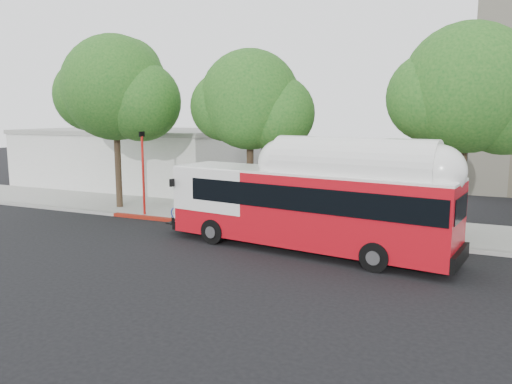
# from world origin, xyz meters

# --- Properties ---
(ground) EXTENTS (120.00, 120.00, 0.00)m
(ground) POSITION_xyz_m (0.00, 0.00, 0.00)
(ground) COLOR black
(ground) RESTS_ON ground
(sidewalk) EXTENTS (60.00, 5.00, 0.15)m
(sidewalk) POSITION_xyz_m (0.00, 6.50, 0.07)
(sidewalk) COLOR gray
(sidewalk) RESTS_ON ground
(curb_strip) EXTENTS (60.00, 0.30, 0.15)m
(curb_strip) POSITION_xyz_m (0.00, 3.90, 0.07)
(curb_strip) COLOR gray
(curb_strip) RESTS_ON ground
(red_curb_segment) EXTENTS (10.00, 0.32, 0.16)m
(red_curb_segment) POSITION_xyz_m (-3.00, 3.90, 0.08)
(red_curb_segment) COLOR maroon
(red_curb_segment) RESTS_ON ground
(street_tree_left) EXTENTS (6.67, 5.80, 9.74)m
(street_tree_left) POSITION_xyz_m (-8.53, 5.56, 6.60)
(street_tree_left) COLOR #2D2116
(street_tree_left) RESTS_ON ground
(street_tree_mid) EXTENTS (5.75, 5.00, 8.62)m
(street_tree_mid) POSITION_xyz_m (-0.59, 6.06, 5.91)
(street_tree_mid) COLOR #2D2116
(street_tree_mid) RESTS_ON ground
(street_tree_right) EXTENTS (6.21, 5.40, 9.18)m
(street_tree_right) POSITION_xyz_m (9.44, 5.86, 6.26)
(street_tree_right) COLOR #2D2116
(street_tree_right) RESTS_ON ground
(low_commercial_bldg) EXTENTS (16.20, 10.20, 4.25)m
(low_commercial_bldg) POSITION_xyz_m (-14.00, 14.00, 2.15)
(low_commercial_bldg) COLOR silver
(low_commercial_bldg) RESTS_ON ground
(transit_bus) EXTENTS (12.62, 4.17, 3.68)m
(transit_bus) POSITION_xyz_m (3.55, 1.54, 1.72)
(transit_bus) COLOR red
(transit_bus) RESTS_ON ground
(signal_pole) EXTENTS (0.13, 0.43, 4.51)m
(signal_pole) POSITION_xyz_m (-6.37, 4.27, 2.32)
(signal_pole) COLOR red
(signal_pole) RESTS_ON ground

